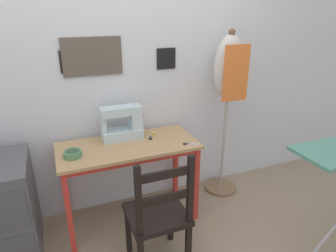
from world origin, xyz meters
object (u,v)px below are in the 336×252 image
Objects in this scene: fabric_bowl at (73,154)px; thread_spool_near_machine at (150,138)px; thread_spool_mid_table at (154,134)px; scissors at (188,144)px; sewing_machine at (124,123)px; filing_cabinet at (1,212)px; dress_form at (229,80)px; wooden_chair at (158,215)px.

fabric_bowl is 3.82× the size of thread_spool_near_machine.
scissors is at bearing -52.53° from thread_spool_mid_table.
thread_spool_mid_table is (0.24, -0.05, -0.11)m from sewing_machine.
fabric_bowl is 0.89m from scissors.
thread_spool_mid_table is 0.05× the size of filing_cabinet.
sewing_machine is at bearing 177.89° from dress_form.
sewing_machine is 0.22× the size of dress_form.
sewing_machine is at bearing 144.73° from scissors.
filing_cabinet is 2.08m from dress_form.
fabric_bowl is 0.64m from filing_cabinet.
sewing_machine reaches higher than filing_cabinet.
wooden_chair reaches higher than filing_cabinet.
wooden_chair reaches higher than scissors.
thread_spool_near_machine is 0.88m from dress_form.
fabric_bowl is 0.63m from thread_spool_near_machine.
dress_form reaches higher than fabric_bowl.
filing_cabinet is 0.49× the size of dress_form.
dress_form is at bearing 35.88° from wooden_chair.
wooden_chair is at bearing -26.13° from filing_cabinet.
thread_spool_mid_table is at bearing 127.47° from scissors.
filing_cabinet is at bearing -167.94° from sewing_machine.
scissors is 0.33m from thread_spool_mid_table.
thread_spool_mid_table is at bearing 7.23° from filing_cabinet.
dress_form is (0.77, 0.08, 0.41)m from thread_spool_near_machine.
dress_form is at bearing 28.07° from scissors.
dress_form reaches higher than filing_cabinet.
filing_cabinet is (-0.53, -0.01, -0.36)m from fabric_bowl.
thread_spool_near_machine is at bearing -31.78° from sewing_machine.
sewing_machine is 2.77× the size of scissors.
sewing_machine is 0.82m from wooden_chair.
filing_cabinet is at bearing 153.87° from wooden_chair.
thread_spool_near_machine is at bearing -173.94° from dress_form.
thread_spool_near_machine is at bearing 7.17° from fabric_bowl.
wooden_chair is (-0.40, -0.39, -0.30)m from scissors.
sewing_machine reaches higher than thread_spool_mid_table.
thread_spool_near_machine is at bearing 75.67° from wooden_chair.
thread_spool_near_machine is 0.04× the size of wooden_chair.
sewing_machine is at bearing 24.20° from fabric_bowl.
fabric_bowl is 1.06× the size of scissors.
filing_cabinet is at bearing -178.85° from fabric_bowl.
fabric_bowl is at bearing 172.46° from scissors.
sewing_machine is at bearing 12.06° from filing_cabinet.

